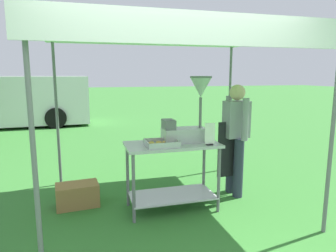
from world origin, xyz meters
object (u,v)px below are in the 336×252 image
at_px(stall_canopy, 170,37).
at_px(supply_crate, 77,195).
at_px(donut_fryer, 189,116).
at_px(vendor, 235,134).
at_px(donut_cart, 172,163).
at_px(van_white, 0,101).
at_px(donut_tray, 161,144).
at_px(menu_sign, 210,136).

relative_size(stall_canopy, supply_crate, 5.46).
bearing_deg(donut_fryer, vendor, 12.96).
height_order(stall_canopy, donut_cart, stall_canopy).
relative_size(stall_canopy, donut_fryer, 3.72).
relative_size(donut_cart, van_white, 0.21).
distance_m(donut_tray, van_white, 8.61).
bearing_deg(menu_sign, stall_canopy, 143.06).
xyz_separation_m(menu_sign, van_white, (-4.20, 7.94, -0.12)).
relative_size(donut_tray, supply_crate, 0.68).
height_order(supply_crate, van_white, van_white).
bearing_deg(donut_fryer, stall_canopy, 168.52).
distance_m(menu_sign, vendor, 0.74).
height_order(donut_cart, van_white, van_white).
bearing_deg(stall_canopy, vendor, 7.12).
height_order(donut_cart, supply_crate, donut_cart).
distance_m(donut_tray, menu_sign, 0.61).
distance_m(stall_canopy, menu_sign, 1.31).
xyz_separation_m(donut_fryer, supply_crate, (-1.45, 0.37, -1.07)).
bearing_deg(donut_tray, stall_canopy, 49.31).
bearing_deg(stall_canopy, van_white, 116.38).
relative_size(stall_canopy, donut_tray, 8.01).
bearing_deg(donut_cart, donut_fryer, 11.00).
bearing_deg(supply_crate, menu_sign, -21.56).
xyz_separation_m(donut_tray, menu_sign, (0.59, -0.12, 0.10)).
relative_size(menu_sign, supply_crate, 0.48).
bearing_deg(supply_crate, donut_tray, -26.85).
distance_m(donut_tray, donut_fryer, 0.54).
xyz_separation_m(stall_canopy, supply_crate, (-1.20, 0.32, -2.05)).
distance_m(donut_fryer, menu_sign, 0.38).
xyz_separation_m(stall_canopy, menu_sign, (0.42, -0.32, -1.20)).
xyz_separation_m(menu_sign, vendor, (0.59, 0.44, -0.10)).
height_order(vendor, van_white, van_white).
height_order(donut_tray, menu_sign, menu_sign).
relative_size(supply_crate, van_white, 0.10).
height_order(donut_fryer, vendor, donut_fryer).
xyz_separation_m(stall_canopy, vendor, (1.01, 0.13, -1.29)).
bearing_deg(supply_crate, donut_cart, -19.38).
relative_size(donut_tray, donut_fryer, 0.46).
height_order(menu_sign, vendor, vendor).
distance_m(donut_tray, supply_crate, 1.38).
distance_m(donut_cart, van_white, 8.60).
bearing_deg(stall_canopy, donut_cart, -90.00).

